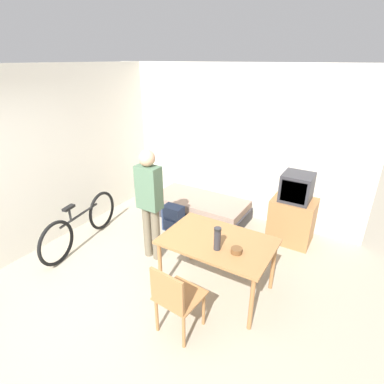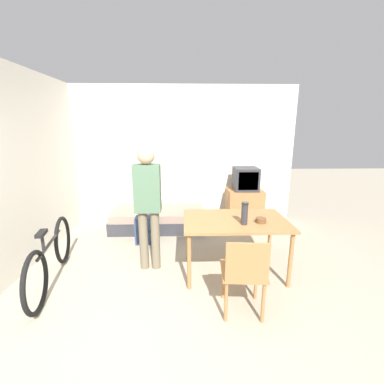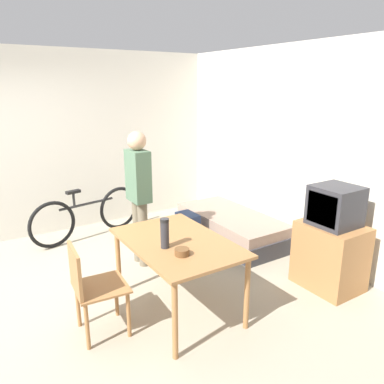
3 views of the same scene
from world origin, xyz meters
The scene contains 12 objects.
ground_plane centered at (0.00, 0.00, 0.00)m, with size 20.00×20.00×0.00m, color #9E937F.
wall_back centered at (0.00, 3.38, 1.35)m, with size 4.87×0.06×2.70m.
wall_left centered at (-1.97, 1.68, 1.35)m, with size 0.06×4.35×2.70m.
daybed centered at (-0.27, 2.86, 0.18)m, with size 1.78×0.83×0.37m.
tv centered at (1.39, 2.92, 0.51)m, with size 0.66×0.53×1.16m.
dining_table centered at (0.88, 1.27, 0.67)m, with size 1.33×0.88×0.74m.
wooden_chair centered at (0.82, 0.43, 0.50)m, with size 0.48×0.48×0.87m.
bicycle centered at (-1.43, 1.09, 0.35)m, with size 0.37×1.72×0.76m.
person_standing centered at (-0.26, 1.40, 0.97)m, with size 0.34×0.22×1.67m.
thermos_flask centered at (0.95, 1.10, 0.90)m, with size 0.08×0.08×0.28m.
mate_bowl centered at (1.18, 1.15, 0.77)m, with size 0.13×0.13×0.06m.
backpack centered at (-0.43, 2.19, 0.23)m, with size 0.34×0.25×0.46m.
Camera 2 is at (0.22, -1.84, 1.90)m, focal length 24.00 mm.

